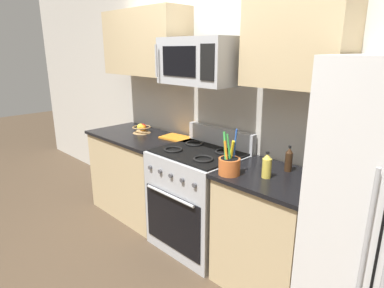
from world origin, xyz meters
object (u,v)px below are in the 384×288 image
(fruit_basket, at_px, (142,129))
(cutting_board, at_px, (178,138))
(bottle_oil, at_px, (267,166))
(range_oven, at_px, (198,198))
(utensil_crock, at_px, (229,165))
(bottle_soy, at_px, (289,160))
(microwave, at_px, (202,61))

(fruit_basket, distance_m, cutting_board, 0.47)
(bottle_oil, bearing_deg, cutting_board, 167.97)
(range_oven, bearing_deg, cutting_board, 158.25)
(range_oven, relative_size, utensil_crock, 3.19)
(cutting_board, bearing_deg, range_oven, -21.75)
(cutting_board, height_order, bottle_soy, bottle_soy)
(microwave, bearing_deg, range_oven, -89.91)
(utensil_crock, bearing_deg, bottle_soy, 53.30)
(bottle_oil, bearing_deg, utensil_crock, -148.58)
(microwave, distance_m, fruit_basket, 1.20)
(range_oven, xyz_separation_m, microwave, (-0.00, 0.03, 1.22))
(range_oven, xyz_separation_m, bottle_oil, (0.73, -0.07, 0.52))
(microwave, relative_size, bottle_soy, 3.46)
(fruit_basket, relative_size, bottle_oil, 1.03)
(cutting_board, bearing_deg, fruit_basket, -166.25)
(bottle_soy, bearing_deg, cutting_board, 178.51)
(microwave, height_order, bottle_oil, microwave)
(utensil_crock, relative_size, bottle_oil, 1.77)
(bottle_oil, bearing_deg, range_oven, 174.87)
(microwave, relative_size, utensil_crock, 2.00)
(utensil_crock, relative_size, cutting_board, 0.99)
(microwave, distance_m, bottle_soy, 1.05)
(microwave, bearing_deg, bottle_oil, -7.29)
(microwave, bearing_deg, bottle_soy, 9.71)
(range_oven, bearing_deg, bottle_soy, 11.70)
(cutting_board, relative_size, bottle_oil, 1.79)
(utensil_crock, height_order, cutting_board, utensil_crock)
(microwave, relative_size, cutting_board, 1.97)
(bottle_oil, bearing_deg, microwave, 172.71)
(microwave, distance_m, utensil_crock, 0.90)
(microwave, xyz_separation_m, utensil_crock, (0.50, -0.23, -0.71))
(microwave, xyz_separation_m, cutting_board, (-0.48, 0.17, -0.78))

